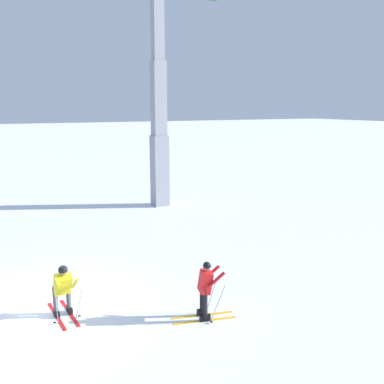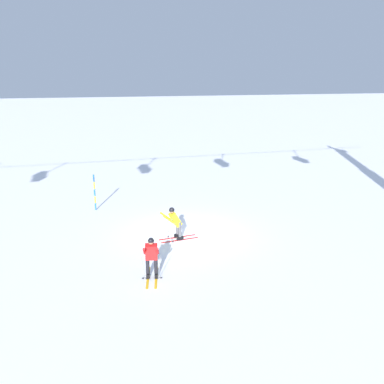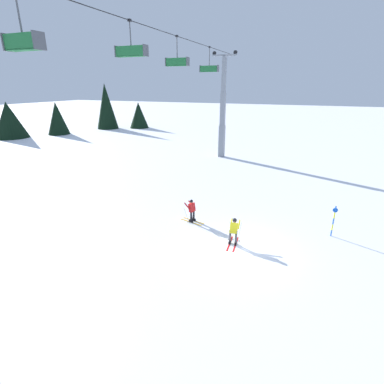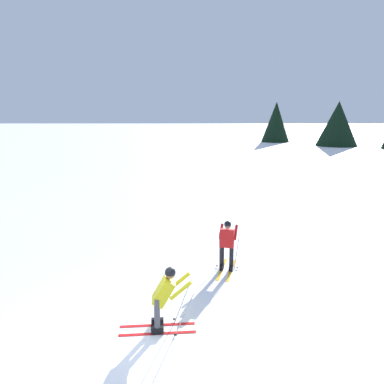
% 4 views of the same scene
% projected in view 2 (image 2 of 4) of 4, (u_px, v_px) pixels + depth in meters
% --- Properties ---
extents(ground_plane, '(260.00, 260.00, 0.00)m').
position_uv_depth(ground_plane, '(185.00, 234.00, 18.97)').
color(ground_plane, white).
extents(skier_carving_main, '(1.76, 0.74, 1.63)m').
position_uv_depth(skier_carving_main, '(175.00, 221.00, 18.09)').
color(skier_carving_main, red).
rests_on(skier_carving_main, ground_plane).
extents(trail_marker_pole, '(0.07, 0.28, 1.95)m').
position_uv_depth(trail_marker_pole, '(95.00, 191.00, 22.06)').
color(trail_marker_pole, blue).
rests_on(trail_marker_pole, ground_plane).
extents(skier_distant_uphill, '(0.82, 1.73, 1.59)m').
position_uv_depth(skier_distant_uphill, '(151.00, 255.00, 14.55)').
color(skier_distant_uphill, yellow).
rests_on(skier_distant_uphill, ground_plane).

